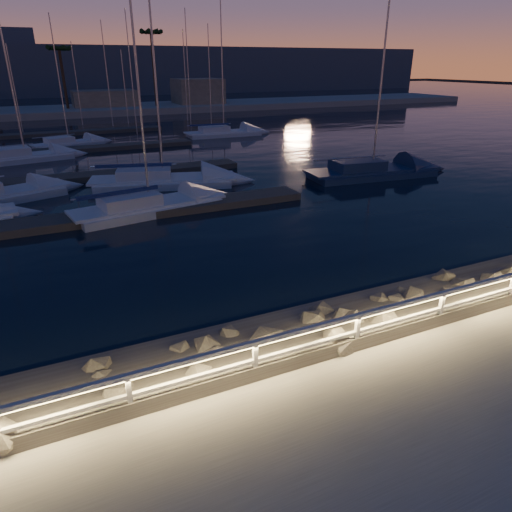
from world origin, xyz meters
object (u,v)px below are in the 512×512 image
object	(u,v)px
sailboat_h	(160,179)
sailboat_j	(23,156)
sailboat_d	(369,171)
guard_rail	(213,362)
sailboat_c	(146,206)
sailboat_l	(222,132)
sailboat_k	(67,143)

from	to	relation	value
sailboat_h	sailboat_j	xyz separation A→B (m)	(-8.46, 13.01, -0.01)
sailboat_d	sailboat_h	size ratio (longest dim) A/B	1.04
sailboat_h	guard_rail	bearing A→B (deg)	-84.90
sailboat_c	sailboat_l	xyz separation A→B (m)	(14.15, 25.14, -0.01)
sailboat_c	sailboat_h	xyz separation A→B (m)	(2.19, 5.69, 0.01)
sailboat_h	sailboat_l	xyz separation A→B (m)	(11.96, 19.45, -0.03)
sailboat_k	sailboat_l	size ratio (longest dim) A/B	0.80
sailboat_k	sailboat_h	bearing A→B (deg)	-95.31
guard_rail	sailboat_d	distance (m)	25.98
sailboat_c	sailboat_d	distance (m)	16.78
sailboat_h	sailboat_j	bearing A→B (deg)	138.71
sailboat_h	sailboat_k	distance (m)	19.71
sailboat_j	sailboat_k	xyz separation A→B (m)	(3.94, 6.18, -0.05)
sailboat_d	sailboat_h	xyz separation A→B (m)	(-14.49, 3.85, -0.01)
guard_rail	sailboat_j	bearing A→B (deg)	97.09
sailboat_h	sailboat_k	world-z (taller)	sailboat_h
sailboat_c	sailboat_l	world-z (taller)	sailboat_l
guard_rail	sailboat_c	size ratio (longest dim) A/B	3.06
guard_rail	sailboat_h	distance (m)	22.38
sailboat_c	sailboat_j	size ratio (longest dim) A/B	1.07
sailboat_d	sailboat_h	bearing A→B (deg)	170.66
sailboat_j	sailboat_k	bearing A→B (deg)	46.66
guard_rail	sailboat_d	bearing A→B (deg)	44.26
sailboat_c	sailboat_d	world-z (taller)	sailboat_d
sailboat_c	sailboat_k	xyz separation A→B (m)	(-2.32, 24.88, -0.05)
sailboat_d	sailboat_k	world-z (taller)	sailboat_d
guard_rail	sailboat_j	world-z (taller)	sailboat_j
sailboat_k	sailboat_c	bearing A→B (deg)	-103.22
sailboat_j	sailboat_l	distance (m)	21.41
sailboat_h	sailboat_k	size ratio (longest dim) A/B	1.36
sailboat_c	sailboat_k	bearing A→B (deg)	85.62
guard_rail	sailboat_k	xyz separation A→B (m)	(-0.41, 41.17, -0.98)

